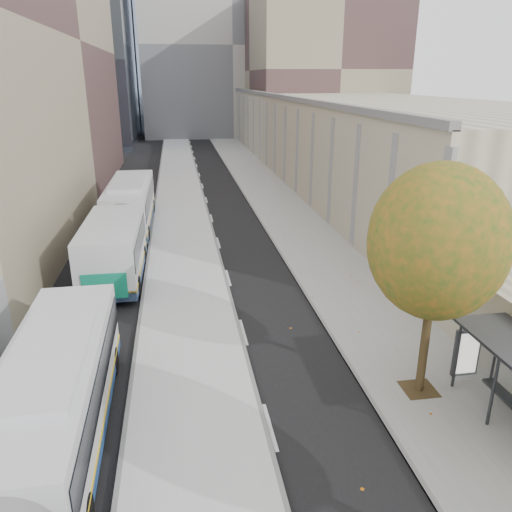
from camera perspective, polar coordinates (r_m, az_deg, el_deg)
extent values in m
cube|color=silver|center=(36.51, -8.50, 3.86)|extent=(4.25, 150.00, 0.15)
cube|color=gray|center=(37.42, 3.87, 4.36)|extent=(4.75, 150.00, 0.08)
cube|color=gray|center=(67.33, 8.12, 14.46)|extent=(18.00, 92.00, 8.00)
cube|color=#A4A097|center=(96.82, -3.33, 22.67)|extent=(30.00, 18.00, 30.00)
cylinder|color=#322414|center=(17.27, 18.68, -9.78)|extent=(0.28, 0.28, 3.24)
sphere|color=#1E5218|center=(15.90, 20.06, 1.53)|extent=(4.20, 4.20, 4.20)
cube|color=silver|center=(12.62, -25.49, -24.76)|extent=(2.70, 17.23, 2.87)
cube|color=black|center=(12.27, -25.88, -22.97)|extent=(2.75, 16.55, 0.99)
cube|color=silver|center=(31.80, -14.78, 3.82)|extent=(2.88, 18.73, 3.12)
cube|color=black|center=(31.65, -14.87, 4.82)|extent=(2.93, 17.98, 1.08)
cube|color=#0F7A5B|center=(23.14, -16.68, -3.28)|extent=(1.97, 0.08, 1.21)
imported|color=silver|center=(43.43, -13.78, 6.89)|extent=(2.58, 4.37, 1.40)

